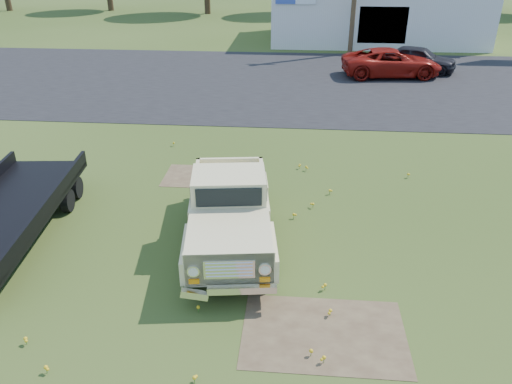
# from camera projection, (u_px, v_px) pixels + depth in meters

# --- Properties ---
(ground) EXTENTS (140.00, 140.00, 0.00)m
(ground) POSITION_uv_depth(u_px,v_px,m) (256.00, 242.00, 11.95)
(ground) COLOR #304315
(ground) RESTS_ON ground
(asphalt_lot) EXTENTS (90.00, 14.00, 0.02)m
(asphalt_lot) POSITION_uv_depth(u_px,v_px,m) (281.00, 81.00, 25.25)
(asphalt_lot) COLOR black
(asphalt_lot) RESTS_ON ground
(dirt_patch_a) EXTENTS (3.00, 2.00, 0.01)m
(dirt_patch_a) POSITION_uv_depth(u_px,v_px,m) (324.00, 334.00, 9.17)
(dirt_patch_a) COLOR #4E3B2A
(dirt_patch_a) RESTS_ON ground
(dirt_patch_b) EXTENTS (2.20, 1.60, 0.01)m
(dirt_patch_b) POSITION_uv_depth(u_px,v_px,m) (201.00, 176.00, 15.20)
(dirt_patch_b) COLOR #4E3B2A
(dirt_patch_b) RESTS_ON ground
(commercial_building) EXTENTS (14.20, 8.20, 4.15)m
(commercial_building) POSITION_uv_depth(u_px,v_px,m) (375.00, 9.00, 34.48)
(commercial_building) COLOR silver
(commercial_building) RESTS_ON ground
(vintage_pickup_truck) EXTENTS (2.60, 5.26, 1.83)m
(vintage_pickup_truck) POSITION_uv_depth(u_px,v_px,m) (230.00, 209.00, 11.49)
(vintage_pickup_truck) COLOR beige
(vintage_pickup_truck) RESTS_ON ground
(flatbed_trailer) EXTENTS (2.71, 6.46, 1.71)m
(flatbed_trailer) POSITION_uv_depth(u_px,v_px,m) (6.00, 207.00, 11.72)
(flatbed_trailer) COLOR black
(flatbed_trailer) RESTS_ON ground
(red_pickup) EXTENTS (5.28, 2.87, 1.41)m
(red_pickup) POSITION_uv_depth(u_px,v_px,m) (392.00, 63.00, 25.82)
(red_pickup) COLOR maroon
(red_pickup) RESTS_ON ground
(dark_sedan) EXTENTS (4.22, 2.80, 1.34)m
(dark_sedan) POSITION_uv_depth(u_px,v_px,m) (418.00, 59.00, 26.82)
(dark_sedan) COLOR black
(dark_sedan) RESTS_ON ground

